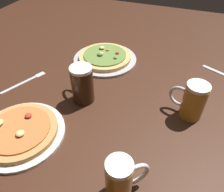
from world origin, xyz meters
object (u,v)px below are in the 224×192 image
object	(u,v)px
pizza_plate_near	(20,132)
beer_mug_amber	(193,101)
beer_mug_pale	(82,84)
beer_mug_dark	(121,179)
pizza_plate_far	(105,57)
fork_left	(25,82)
knife_right	(223,74)

from	to	relation	value
pizza_plate_near	beer_mug_amber	world-z (taller)	beer_mug_amber
pizza_plate_near	beer_mug_pale	size ratio (longest dim) A/B	1.94
pizza_plate_near	beer_mug_dark	size ratio (longest dim) A/B	2.06
pizza_plate_far	beer_mug_amber	world-z (taller)	beer_mug_amber
beer_mug_dark	beer_mug_amber	world-z (taller)	beer_mug_dark
beer_mug_amber	pizza_plate_near	bearing A→B (deg)	-149.97
pizza_plate_far	pizza_plate_near	bearing A→B (deg)	-99.03
pizza_plate_near	fork_left	bearing A→B (deg)	125.45
pizza_plate_far	knife_right	xyz separation A→B (m)	(0.58, 0.08, -0.01)
beer_mug_dark	beer_mug_amber	size ratio (longest dim) A/B	1.02
pizza_plate_far	beer_mug_amber	size ratio (longest dim) A/B	2.23
pizza_plate_near	pizza_plate_far	distance (m)	0.57
pizza_plate_near	pizza_plate_far	xyz separation A→B (m)	(0.09, 0.56, -0.00)
beer_mug_pale	knife_right	bearing A→B (deg)	35.78
pizza_plate_far	beer_mug_dark	world-z (taller)	beer_mug_dark
fork_left	knife_right	size ratio (longest dim) A/B	1.07
pizza_plate_far	beer_mug_amber	bearing A→B (deg)	-29.05
pizza_plate_far	beer_mug_pale	bearing A→B (deg)	-84.34
beer_mug_pale	beer_mug_amber	bearing A→B (deg)	8.52
beer_mug_dark	beer_mug_amber	distance (m)	0.41
beer_mug_dark	knife_right	distance (m)	0.77
fork_left	knife_right	distance (m)	0.93
pizza_plate_near	knife_right	world-z (taller)	pizza_plate_near
pizza_plate_far	fork_left	size ratio (longest dim) A/B	1.56
pizza_plate_near	beer_mug_pale	distance (m)	0.28
beer_mug_amber	fork_left	size ratio (longest dim) A/B	0.70
beer_mug_dark	beer_mug_pale	xyz separation A→B (m)	(-0.27, 0.32, 0.01)
beer_mug_dark	pizza_plate_far	bearing A→B (deg)	115.66
pizza_plate_near	fork_left	size ratio (longest dim) A/B	1.47
fork_left	knife_right	world-z (taller)	same
pizza_plate_near	knife_right	distance (m)	0.93
pizza_plate_near	pizza_plate_far	world-z (taller)	pizza_plate_near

